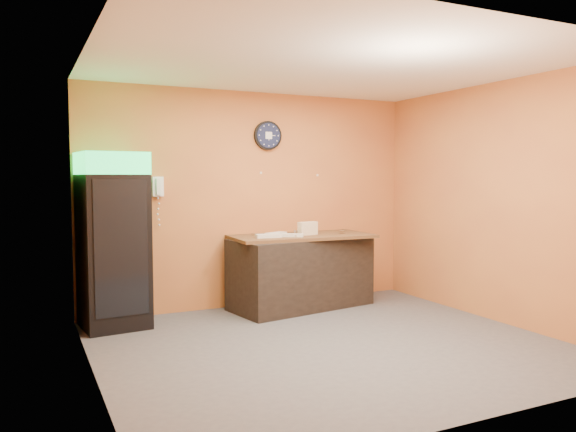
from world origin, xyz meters
TOP-DOWN VIEW (x-y plane):
  - floor at (0.00, 0.00)m, footprint 4.50×4.50m
  - back_wall at (0.00, 2.00)m, footprint 4.50×0.02m
  - left_wall at (-2.25, 0.00)m, footprint 0.02×4.00m
  - right_wall at (2.25, 0.00)m, footprint 0.02×4.00m
  - ceiling at (0.00, 0.00)m, footprint 4.50×4.00m
  - beverage_cooler at (-1.85, 1.61)m, footprint 0.75×0.76m
  - prep_counter at (0.49, 1.60)m, footprint 1.93×1.10m
  - wall_clock at (0.19, 1.97)m, footprint 0.38×0.06m
  - wall_phone at (-1.27, 1.95)m, footprint 0.13×0.11m
  - butcher_paper at (0.49, 1.60)m, footprint 1.85×0.93m
  - sub_roll_stack at (0.55, 1.52)m, footprint 0.28×0.14m
  - wrapped_sandwich_left at (-0.03, 1.45)m, footprint 0.33×0.16m
  - wrapped_sandwich_mid at (0.28, 1.41)m, footprint 0.29×0.23m
  - wrapped_sandwich_right at (0.14, 1.60)m, footprint 0.33×0.25m
  - kitchen_tool at (0.43, 1.61)m, footprint 0.06×0.06m

SIDE VIEW (x-z plane):
  - floor at x=0.00m, z-range 0.00..0.00m
  - prep_counter at x=0.49m, z-range 0.00..0.91m
  - butcher_paper at x=0.49m, z-range 0.91..0.95m
  - beverage_cooler at x=-1.85m, z-range -0.02..1.95m
  - wrapped_sandwich_mid at x=0.28m, z-range 0.95..0.99m
  - wrapped_sandwich_right at x=0.14m, z-range 0.95..0.99m
  - wrapped_sandwich_left at x=-0.03m, z-range 0.95..0.99m
  - kitchen_tool at x=0.43m, z-range 0.95..1.01m
  - sub_roll_stack at x=0.55m, z-range 0.95..1.12m
  - back_wall at x=0.00m, z-range 0.00..2.80m
  - left_wall at x=-2.25m, z-range 0.00..2.80m
  - right_wall at x=2.25m, z-range 0.00..2.80m
  - wall_phone at x=-1.27m, z-range 1.46..1.70m
  - wall_clock at x=0.19m, z-range 2.05..2.43m
  - ceiling at x=0.00m, z-range 2.79..2.81m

